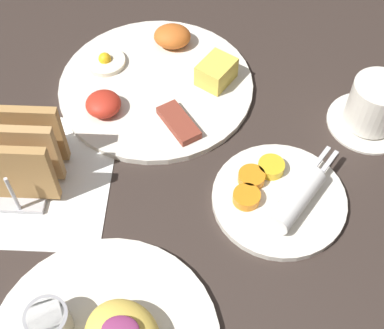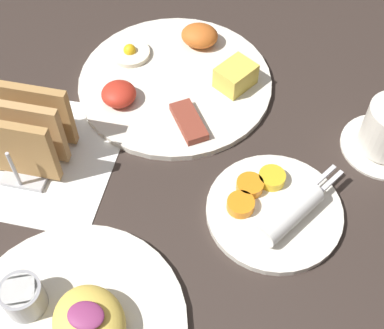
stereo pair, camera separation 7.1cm
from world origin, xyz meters
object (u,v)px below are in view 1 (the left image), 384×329
at_px(plate_breakfast, 157,81).
at_px(plate_condiments, 280,197).
at_px(toast_rack, 21,155).
at_px(coffee_cup, 374,107).

height_order(plate_breakfast, plate_condiments, plate_breakfast).
relative_size(plate_breakfast, toast_rack, 2.59).
distance_m(plate_condiments, toast_rack, 0.34).
xyz_separation_m(plate_breakfast, plate_condiments, (0.18, -0.20, 0.00)).
distance_m(plate_condiments, coffee_cup, 0.20).
height_order(plate_condiments, coffee_cup, coffee_cup).
bearing_deg(toast_rack, plate_breakfast, 49.04).
xyz_separation_m(plate_condiments, toast_rack, (-0.34, 0.02, 0.04)).
bearing_deg(plate_breakfast, toast_rack, -130.96).
bearing_deg(coffee_cup, plate_condiments, -133.95).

